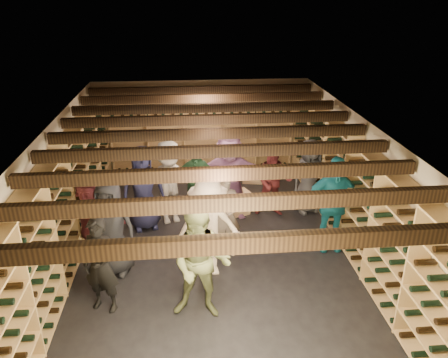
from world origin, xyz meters
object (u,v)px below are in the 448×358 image
person_9 (169,183)px  person_11 (229,176)px  person_8 (274,181)px  crate_stack_right (237,203)px  crate_stack_left (205,201)px  person_2 (201,264)px  person_4 (332,204)px  person_12 (309,176)px  person_6 (143,188)px  crate_loose (253,179)px  person_1 (101,265)px  person_7 (225,216)px  person_10 (196,183)px  person_5 (91,218)px  person_0 (112,228)px  person_3 (208,228)px

person_9 → person_11: bearing=-9.3°
person_8 → crate_stack_right: bearing=179.8°
crate_stack_left → person_2: 3.20m
person_4 → person_12: person_4 is taller
person_6 → person_11: 1.79m
person_8 → person_9: person_9 is taller
crate_stack_right → person_6: bearing=-168.3°
crate_loose → person_6: 3.37m
person_2 → person_11: person_11 is taller
person_1 → person_2: size_ratio=0.87×
crate_loose → person_11: bearing=-114.5°
person_7 → person_10: bearing=103.3°
person_1 → person_10: person_10 is taller
crate_stack_right → person_10: 1.05m
person_6 → person_9: size_ratio=0.99×
person_5 → person_9: 1.80m
person_4 → person_6: size_ratio=1.05×
person_0 → person_3: 1.62m
crate_loose → person_8: 1.91m
person_4 → person_8: (-0.80, 1.39, -0.13)m
person_3 → person_2: bearing=-106.0°
crate_stack_right → person_2: person_2 is taller
person_8 → person_12: bearing=16.0°
person_3 → person_11: person_11 is taller
person_12 → person_4: bearing=-106.6°
person_9 → person_10: 0.56m
crate_loose → person_7: 3.44m
person_0 → crate_loose: bearing=63.6°
person_1 → person_4: person_4 is taller
person_2 → person_9: (-0.52, 2.92, -0.01)m
crate_loose → person_6: size_ratio=0.28×
person_5 → person_7: (2.40, -0.18, 0.03)m
person_11 → crate_stack_left: bearing=172.8°
person_1 → person_10: size_ratio=0.95×
person_3 → person_10: bearing=86.9°
person_1 → person_7: size_ratio=0.98×
person_7 → person_12: 2.50m
crate_stack_left → person_2: (-0.21, -3.15, 0.56)m
crate_loose → person_9: person_9 is taller
crate_stack_left → person_5: person_5 is taller
crate_stack_right → person_12: 1.66m
person_5 → person_6: size_ratio=0.88×
person_5 → person_7: bearing=8.4°
person_7 → person_8: bearing=45.7°
crate_stack_right → person_5: bearing=-153.9°
person_3 → person_7: person_3 is taller
person_9 → person_12: 2.99m
person_1 → person_12: size_ratio=0.95×
crate_stack_right → person_8: 0.94m
person_6 → person_11: (1.76, 0.31, 0.07)m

